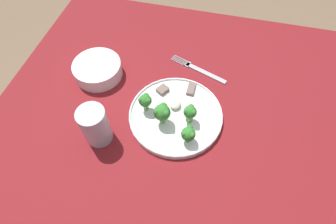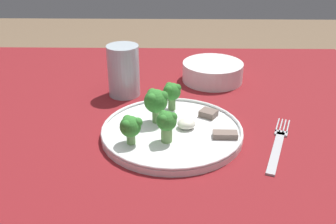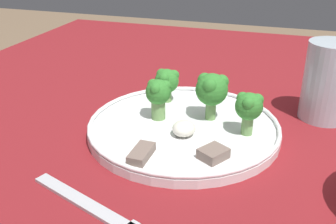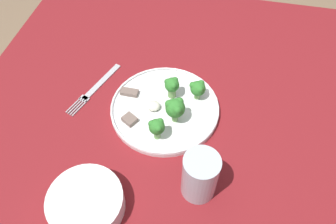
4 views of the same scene
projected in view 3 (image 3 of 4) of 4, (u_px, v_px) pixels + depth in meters
The scene contains 11 objects.
table at pixel (197, 171), 0.65m from camera, with size 1.12×1.06×0.76m.
dinner_plate at pixel (184, 127), 0.55m from camera, with size 0.27×0.27×0.02m.
fork at pixel (100, 212), 0.40m from camera, with size 0.09×0.19×0.00m.
drinking_glass at pixel (328, 86), 0.58m from camera, with size 0.07×0.07×0.12m.
broccoli_floret_near_rim_left at pixel (212, 89), 0.55m from camera, with size 0.05×0.05×0.07m.
broccoli_floret_center_left at pixel (167, 81), 0.61m from camera, with size 0.04×0.04×0.05m.
broccoli_floret_back_left at pixel (249, 107), 0.51m from camera, with size 0.04×0.04×0.06m.
broccoli_floret_front_left at pixel (158, 94), 0.55m from camera, with size 0.04×0.04×0.06m.
meat_slice_front_slice at pixel (213, 154), 0.47m from camera, with size 0.04×0.04×0.01m.
meat_slice_middle_slice at pixel (141, 153), 0.47m from camera, with size 0.05×0.02×0.01m.
sauce_dollop at pixel (183, 128), 0.52m from camera, with size 0.03×0.03×0.02m.
Camera 3 is at (0.53, 0.12, 1.02)m, focal length 42.00 mm.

